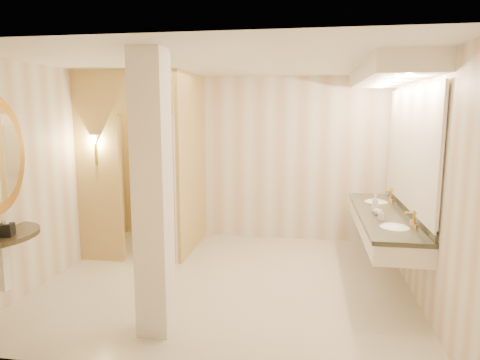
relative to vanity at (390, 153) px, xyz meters
The scene contains 15 objects.
floor 2.59m from the vanity, 168.58° to the right, with size 4.50×4.50×0.00m, color beige.
ceiling 2.29m from the vanity, 168.58° to the right, with size 4.50×4.50×0.00m, color white.
wall_back 2.56m from the vanity, 141.05° to the left, with size 4.50×0.02×2.70m, color silver.
wall_front 3.12m from the vanity, 129.52° to the right, with size 4.50×0.02×2.70m, color silver.
wall_left 4.26m from the vanity, behind, with size 0.02×4.00×2.70m, color silver.
wall_right 0.56m from the vanity, 55.93° to the right, with size 0.02×4.00×2.70m, color silver.
toilet_closet 3.16m from the vanity, 169.53° to the left, with size 1.50×1.55×2.70m.
wall_sconce 3.91m from the vanity, behind, with size 0.14×0.14×0.42m.
vanity is the anchor object (origin of this frame).
pillar 2.99m from the vanity, 144.43° to the right, with size 0.31×0.31×2.70m, color white.
tissue_box 4.41m from the vanity, 157.31° to the right, with size 0.13×0.13×0.13m, color black.
toilet 3.61m from the vanity, 157.30° to the left, with size 0.40×0.69×0.71m, color white.
soap_bottle_a 0.80m from the vanity, 108.57° to the right, with size 0.06×0.06×0.13m, color beige.
soap_bottle_b 0.72m from the vanity, 133.29° to the right, with size 0.09×0.09×0.12m, color silver.
soap_bottle_c 0.66m from the vanity, behind, with size 0.09×0.09×0.23m, color #C6B28C.
Camera 1 is at (0.99, -5.07, 2.14)m, focal length 32.00 mm.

